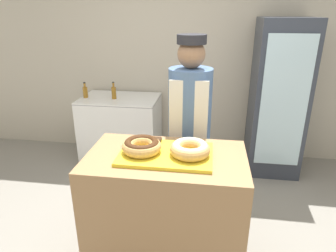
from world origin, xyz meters
name	(u,v)px	position (x,y,z in m)	size (l,w,h in m)	color
wall_back	(190,55)	(0.00, 2.13, 1.35)	(8.00, 0.06, 2.70)	#BCB29E
display_counter	(166,214)	(0.00, 0.00, 0.48)	(1.10, 0.66, 0.96)	#997047
serving_tray	(166,154)	(0.00, 0.00, 0.98)	(0.63, 0.42, 0.02)	yellow
donut_chocolate_glaze	(142,145)	(-0.16, -0.01, 1.04)	(0.27, 0.27, 0.09)	tan
donut_light_glaze	(190,148)	(0.16, -0.01, 1.04)	(0.27, 0.27, 0.09)	tan
brownie_back_left	(156,140)	(-0.10, 0.16, 1.00)	(0.07, 0.07, 0.03)	#382111
brownie_back_right	(182,142)	(0.10, 0.16, 1.00)	(0.07, 0.07, 0.03)	#382111
baker_person	(189,131)	(0.12, 0.60, 0.91)	(0.36, 0.36, 1.72)	#4C4C51
beverage_fridge	(278,99)	(1.08, 1.73, 0.91)	(0.60, 0.62, 1.83)	#333842
chest_freezer	(121,128)	(-0.86, 1.74, 0.43)	(0.98, 0.66, 0.86)	white
bottle_amber	(114,92)	(-0.91, 1.68, 0.94)	(0.06, 0.06, 0.21)	#99661E
bottle_amber_b	(85,92)	(-1.29, 1.69, 0.93)	(0.06, 0.06, 0.20)	#99661E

